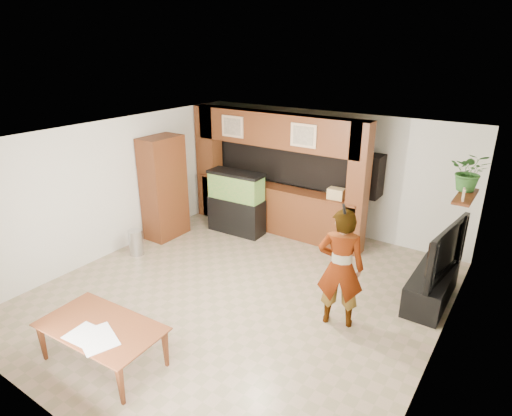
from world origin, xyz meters
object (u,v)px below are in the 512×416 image
Objects in this scene: aquarium at (236,203)px; television at (438,249)px; pantry_cabinet at (164,188)px; person at (340,268)px; dining_table at (101,346)px.

aquarium reaches higher than television.
pantry_cabinet reaches higher than person.
pantry_cabinet is at bearing -141.68° from aquarium.
dining_table is at bearing -78.64° from aquarium.
person is (-1.01, -1.38, -0.01)m from television.
television is at bearing -145.49° from person.
aquarium is 0.92× the size of television.
person is 3.36m from dining_table.
pantry_cabinet reaches higher than television.
person is (3.20, -1.81, 0.24)m from aquarium.
television is 1.71m from person.
aquarium is 4.24m from television.
pantry_cabinet reaches higher than aquarium.
television is 0.82× the size of person.
aquarium is at bearing 91.25° from television.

